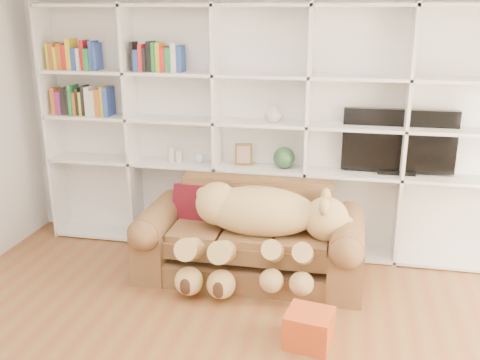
% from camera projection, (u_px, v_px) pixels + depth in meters
% --- Properties ---
extents(wall_back, '(5.00, 0.02, 2.70)m').
position_uv_depth(wall_back, '(265.00, 114.00, 5.26)').
color(wall_back, white).
rests_on(wall_back, floor).
extents(bookshelf, '(4.43, 0.35, 2.40)m').
position_uv_depth(bookshelf, '(238.00, 120.00, 5.19)').
color(bookshelf, white).
rests_on(bookshelf, floor).
extents(sofa, '(1.99, 0.86, 0.84)m').
position_uv_depth(sofa, '(251.00, 243.00, 4.85)').
color(sofa, brown).
rests_on(sofa, floor).
extents(teddy_bear, '(1.47, 0.81, 0.85)m').
position_uv_depth(teddy_bear, '(259.00, 223.00, 4.59)').
color(teddy_bear, '#E1B770').
rests_on(teddy_bear, sofa).
extents(throw_pillow, '(0.37, 0.22, 0.37)m').
position_uv_depth(throw_pillow, '(192.00, 203.00, 5.00)').
color(throw_pillow, '#560E1A').
rests_on(throw_pillow, sofa).
extents(gift_box, '(0.37, 0.35, 0.26)m').
position_uv_depth(gift_box, '(309.00, 328.00, 3.87)').
color(gift_box, '#C6481A').
rests_on(gift_box, floor).
extents(tv, '(1.03, 0.18, 0.61)m').
position_uv_depth(tv, '(399.00, 142.00, 4.94)').
color(tv, black).
rests_on(tv, bookshelf).
extents(picture_frame, '(0.17, 0.06, 0.21)m').
position_uv_depth(picture_frame, '(244.00, 154.00, 5.23)').
color(picture_frame, brown).
rests_on(picture_frame, bookshelf).
extents(green_vase, '(0.21, 0.21, 0.21)m').
position_uv_depth(green_vase, '(284.00, 158.00, 5.15)').
color(green_vase, '#2B5431').
rests_on(green_vase, bookshelf).
extents(figurine_tall, '(0.09, 0.09, 0.15)m').
position_uv_depth(figurine_tall, '(171.00, 154.00, 5.38)').
color(figurine_tall, beige).
rests_on(figurine_tall, bookshelf).
extents(figurine_short, '(0.09, 0.09, 0.12)m').
position_uv_depth(figurine_short, '(178.00, 156.00, 5.37)').
color(figurine_short, beige).
rests_on(figurine_short, bookshelf).
extents(snow_globe, '(0.09, 0.09, 0.09)m').
position_uv_depth(snow_globe, '(200.00, 158.00, 5.33)').
color(snow_globe, silver).
rests_on(snow_globe, bookshelf).
extents(shelf_vase, '(0.22, 0.22, 0.17)m').
position_uv_depth(shelf_vase, '(273.00, 113.00, 5.04)').
color(shelf_vase, beige).
rests_on(shelf_vase, bookshelf).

